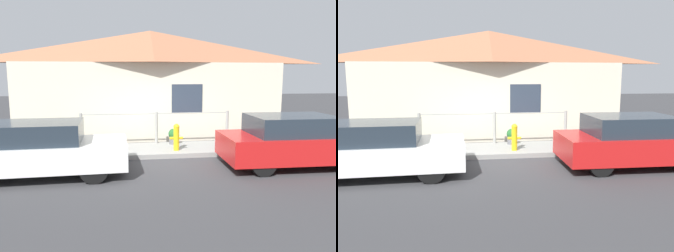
# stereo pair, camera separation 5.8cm
# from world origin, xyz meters

# --- Properties ---
(ground_plane) EXTENTS (60.00, 60.00, 0.00)m
(ground_plane) POSITION_xyz_m (0.00, 0.00, 0.00)
(ground_plane) COLOR #38383A
(sidewalk) EXTENTS (24.00, 1.71, 0.14)m
(sidewalk) POSITION_xyz_m (0.00, 0.85, 0.07)
(sidewalk) COLOR gray
(sidewalk) RESTS_ON ground_plane
(house) EXTENTS (9.93, 2.23, 3.98)m
(house) POSITION_xyz_m (0.00, 3.40, 3.17)
(house) COLOR beige
(house) RESTS_ON ground_plane
(fence) EXTENTS (4.90, 0.10, 1.04)m
(fence) POSITION_xyz_m (0.00, 1.56, 0.71)
(fence) COLOR #999993
(fence) RESTS_ON sidewalk
(car_left) EXTENTS (3.98, 1.77, 1.29)m
(car_left) POSITION_xyz_m (-3.04, -1.18, 0.66)
(car_left) COLOR white
(car_left) RESTS_ON ground_plane
(car_right) EXTENTS (3.90, 1.85, 1.34)m
(car_right) POSITION_xyz_m (3.32, -1.18, 0.67)
(car_right) COLOR red
(car_right) RESTS_ON ground_plane
(fire_hydrant) EXTENTS (0.40, 0.18, 0.80)m
(fire_hydrant) POSITION_xyz_m (0.48, 0.45, 0.55)
(fire_hydrant) COLOR yellow
(fire_hydrant) RESTS_ON sidewalk
(potted_plant_near_hydrant) EXTENTS (0.35, 0.35, 0.50)m
(potted_plant_near_hydrant) POSITION_xyz_m (0.55, 1.35, 0.40)
(potted_plant_near_hydrant) COLOR slate
(potted_plant_near_hydrant) RESTS_ON sidewalk
(potted_plant_by_fence) EXTENTS (0.46, 0.46, 0.62)m
(potted_plant_by_fence) POSITION_xyz_m (-3.39, 1.45, 0.51)
(potted_plant_by_fence) COLOR brown
(potted_plant_by_fence) RESTS_ON sidewalk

